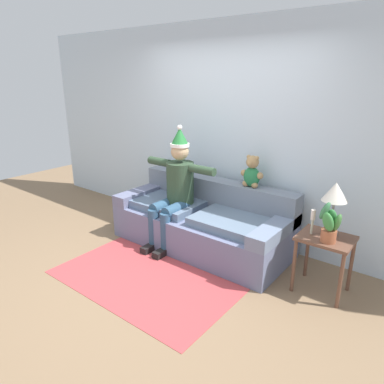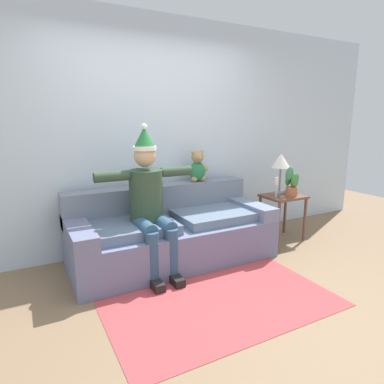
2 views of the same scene
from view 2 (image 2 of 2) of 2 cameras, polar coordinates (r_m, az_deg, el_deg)
ground_plane at (r=3.02m, az=4.76°, el=-18.14°), size 10.00×10.00×0.00m
back_wall at (r=4.00m, az=-7.08°, el=9.66°), size 7.00×0.10×2.70m
couch at (r=3.70m, az=-3.61°, el=-6.93°), size 2.19×0.93×0.80m
person_seated at (r=3.32m, az=-7.36°, el=-1.33°), size 1.02×0.77×1.50m
teddy_bear at (r=4.01m, az=0.96°, el=4.25°), size 0.29×0.17×0.38m
side_table at (r=4.40m, az=15.40°, el=-1.91°), size 0.50×0.42×0.59m
table_lamp at (r=4.37m, az=15.09°, el=4.91°), size 0.24×0.24×0.52m
potted_plant at (r=4.30m, az=16.82°, el=1.51°), size 0.24×0.19×0.39m
candle_tall at (r=4.23m, az=14.40°, el=1.34°), size 0.04×0.04×0.25m
area_rug at (r=2.98m, az=5.44°, el=-18.59°), size 1.95×1.09×0.01m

